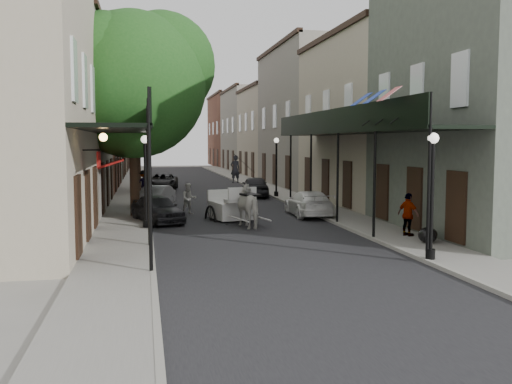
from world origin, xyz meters
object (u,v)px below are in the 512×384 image
tree_far (142,110)px  horse (251,206)px  pedestrian_sidewalk_left (144,183)px  car_left_near (157,209)px  lamppost_left (146,180)px  pedestrian_sidewalk_right (408,215)px  car_right_far (255,186)px  carriage (227,194)px  lamppost_right_far (276,166)px  car_left_mid (155,197)px  car_right_near (309,203)px  tree_near (142,79)px  lamppost_right_near (432,194)px  car_left_far (163,182)px  pedestrian_walking (189,199)px

tree_far → horse: bearing=-76.2°
pedestrian_sidewalk_left → car_left_near: (0.60, -11.76, -0.32)m
lamppost_left → pedestrian_sidewalk_right: 10.31m
pedestrian_sidewalk_left → car_right_far: (7.11, -0.81, -0.26)m
carriage → car_left_near: size_ratio=0.81×
tree_far → car_left_near: 16.96m
lamppost_right_far → car_left_mid: size_ratio=1.03×
pedestrian_sidewalk_right → car_right_near: (-1.73, 7.02, -0.30)m
tree_far → pedestrian_sidewalk_left: size_ratio=5.22×
horse → car_right_far: size_ratio=0.53×
pedestrian_sidewalk_right → pedestrian_sidewalk_left: bearing=3.7°
lamppost_right_far → car_left_mid: 8.80m
tree_near → tree_far: 14.02m
car_right_near → car_left_mid: bearing=-32.3°
tree_near → car_right_near: (7.80, -1.18, -5.87)m
tree_far → pedestrian_sidewalk_right: (9.57, -22.20, -4.92)m
lamppost_right_near → lamppost_left: size_ratio=1.00×
car_right_near → car_left_near: bearing=10.0°
tree_far → car_left_mid: tree_far is taller
horse → car_left_mid: (-3.83, 8.00, -0.31)m
car_left_far → pedestrian_sidewalk_right: bearing=-65.2°
pedestrian_walking → car_left_mid: 3.55m
car_right_far → pedestrian_walking: bearing=65.3°
car_right_near → tree_far: bearing=-60.2°
lamppost_left → pedestrian_walking: (2.10, 4.84, -1.28)m
carriage → pedestrian_sidewalk_right: 8.85m
pedestrian_sidewalk_left → car_left_mid: 5.85m
carriage → car_left_far: 16.89m
horse → lamppost_right_near: bearing=102.8°
pedestrian_walking → car_left_far: pedestrian_walking is taller
lamppost_right_near → pedestrian_walking: size_ratio=2.40×
tree_far → car_right_far: tree_far is taller
tree_far → carriage: bearing=-76.0°
lamppost_right_far → car_right_near: lamppost_right_far is taller
lamppost_right_near → lamppost_right_far: 20.00m
pedestrian_sidewalk_right → car_left_far: (-8.15, 23.46, -0.28)m
tree_near → car_right_far: size_ratio=2.39×
lamppost_left → car_left_near: lamppost_left is taller
pedestrian_sidewalk_left → car_right_far: bearing=158.5°
tree_near → pedestrian_sidewalk_left: bearing=90.0°
lamppost_left → car_right_near: lamppost_left is taller
lamppost_right_near → car_left_mid: bearing=115.7°
lamppost_left → horse: bearing=0.0°
lamppost_left → car_right_near: 8.39m
carriage → car_left_mid: bearing=108.3°
lamppost_left → pedestrian_walking: 5.42m
lamppost_right_far → pedestrian_sidewalk_right: bearing=-85.6°
tree_far → pedestrian_walking: 14.45m
pedestrian_sidewalk_left → car_left_near: bearing=77.8°
pedestrian_walking → pedestrian_sidewalk_left: size_ratio=0.94×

